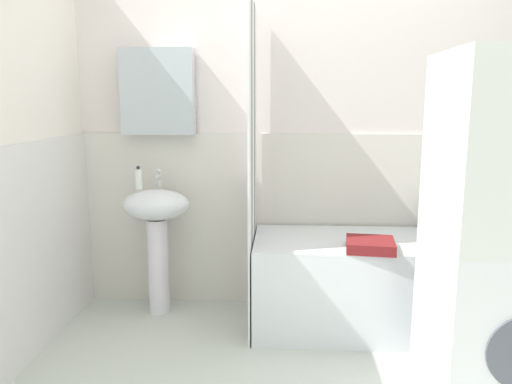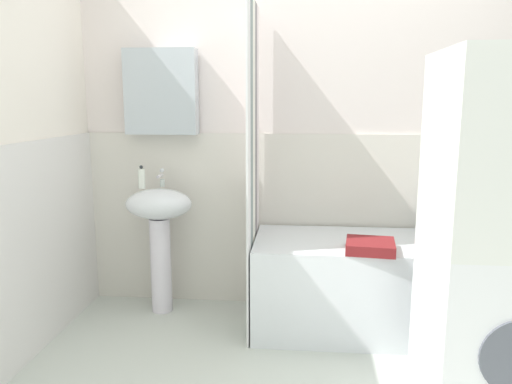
{
  "view_description": "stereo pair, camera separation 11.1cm",
  "coord_description": "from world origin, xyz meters",
  "px_view_note": "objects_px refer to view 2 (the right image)",
  "views": [
    {
      "loc": [
        -0.16,
        -2.13,
        1.42
      ],
      "look_at": [
        -0.33,
        0.76,
        0.89
      ],
      "focal_mm": 35.01,
      "sensor_mm": 36.0,
      "label": 1
    },
    {
      "loc": [
        -0.05,
        -2.12,
        1.42
      ],
      "look_at": [
        -0.33,
        0.76,
        0.89
      ],
      "focal_mm": 35.01,
      "sensor_mm": 36.0,
      "label": 2
    }
  ],
  "objects_px": {
    "washer_dryer_stack": "(499,244)",
    "lotion_bottle": "(462,220)",
    "soap_dispenser": "(142,178)",
    "sink": "(159,222)",
    "towel_folded": "(370,246)",
    "conditioner_bottle": "(431,219)",
    "bathtub": "(370,285)",
    "shampoo_bottle": "(447,215)"
  },
  "relations": [
    {
      "from": "washer_dryer_stack",
      "to": "lotion_bottle",
      "type": "bearing_deg",
      "value": 80.13
    },
    {
      "from": "soap_dispenser",
      "to": "washer_dryer_stack",
      "type": "distance_m",
      "value": 2.16
    },
    {
      "from": "sink",
      "to": "towel_folded",
      "type": "xyz_separation_m",
      "value": [
        1.33,
        -0.37,
        -0.02
      ]
    },
    {
      "from": "conditioner_bottle",
      "to": "towel_folded",
      "type": "xyz_separation_m",
      "value": [
        -0.45,
        -0.48,
        -0.06
      ]
    },
    {
      "from": "bathtub",
      "to": "conditioner_bottle",
      "type": "relative_size",
      "value": 7.74
    },
    {
      "from": "lotion_bottle",
      "to": "shampoo_bottle",
      "type": "xyz_separation_m",
      "value": [
        -0.1,
        0.0,
        0.03
      ]
    },
    {
      "from": "soap_dispenser",
      "to": "bathtub",
      "type": "bearing_deg",
      "value": -6.34
    },
    {
      "from": "conditioner_bottle",
      "to": "soap_dispenser",
      "type": "bearing_deg",
      "value": -177.31
    },
    {
      "from": "bathtub",
      "to": "conditioner_bottle",
      "type": "height_order",
      "value": "conditioner_bottle"
    },
    {
      "from": "sink",
      "to": "washer_dryer_stack",
      "type": "bearing_deg",
      "value": -29.29
    },
    {
      "from": "soap_dispenser",
      "to": "towel_folded",
      "type": "distance_m",
      "value": 1.53
    },
    {
      "from": "lotion_bottle",
      "to": "shampoo_bottle",
      "type": "distance_m",
      "value": 0.1
    },
    {
      "from": "soap_dispenser",
      "to": "towel_folded",
      "type": "height_order",
      "value": "soap_dispenser"
    },
    {
      "from": "soap_dispenser",
      "to": "conditioner_bottle",
      "type": "relative_size",
      "value": 0.83
    },
    {
      "from": "bathtub",
      "to": "lotion_bottle",
      "type": "xyz_separation_m",
      "value": [
        0.61,
        0.28,
        0.37
      ]
    },
    {
      "from": "sink",
      "to": "bathtub",
      "type": "distance_m",
      "value": 1.42
    },
    {
      "from": "lotion_bottle",
      "to": "shampoo_bottle",
      "type": "relative_size",
      "value": 0.74
    },
    {
      "from": "conditioner_bottle",
      "to": "shampoo_bottle",
      "type": "bearing_deg",
      "value": 14.15
    },
    {
      "from": "shampoo_bottle",
      "to": "bathtub",
      "type": "bearing_deg",
      "value": -151.55
    },
    {
      "from": "conditioner_bottle",
      "to": "towel_folded",
      "type": "height_order",
      "value": "conditioner_bottle"
    },
    {
      "from": "sink",
      "to": "lotion_bottle",
      "type": "distance_m",
      "value": 1.99
    },
    {
      "from": "lotion_bottle",
      "to": "conditioner_bottle",
      "type": "relative_size",
      "value": 0.92
    },
    {
      "from": "conditioner_bottle",
      "to": "towel_folded",
      "type": "distance_m",
      "value": 0.66
    },
    {
      "from": "soap_dispenser",
      "to": "washer_dryer_stack",
      "type": "bearing_deg",
      "value": -28.24
    },
    {
      "from": "sink",
      "to": "towel_folded",
      "type": "relative_size",
      "value": 3.13
    },
    {
      "from": "shampoo_bottle",
      "to": "conditioner_bottle",
      "type": "relative_size",
      "value": 1.24
    },
    {
      "from": "shampoo_bottle",
      "to": "conditioner_bottle",
      "type": "bearing_deg",
      "value": -165.85
    },
    {
      "from": "shampoo_bottle",
      "to": "towel_folded",
      "type": "xyz_separation_m",
      "value": [
        -0.56,
        -0.5,
        -0.08
      ]
    },
    {
      "from": "soap_dispenser",
      "to": "bathtub",
      "type": "xyz_separation_m",
      "value": [
        1.49,
        -0.17,
        -0.63
      ]
    },
    {
      "from": "sink",
      "to": "washer_dryer_stack",
      "type": "height_order",
      "value": "washer_dryer_stack"
    },
    {
      "from": "sink",
      "to": "conditioner_bottle",
      "type": "distance_m",
      "value": 1.79
    },
    {
      "from": "sink",
      "to": "shampoo_bottle",
      "type": "distance_m",
      "value": 1.9
    },
    {
      "from": "lotion_bottle",
      "to": "conditioner_bottle",
      "type": "xyz_separation_m",
      "value": [
        -0.2,
        -0.03,
        0.01
      ]
    },
    {
      "from": "sink",
      "to": "conditioner_bottle",
      "type": "relative_size",
      "value": 4.58
    },
    {
      "from": "soap_dispenser",
      "to": "conditioner_bottle",
      "type": "height_order",
      "value": "soap_dispenser"
    },
    {
      "from": "shampoo_bottle",
      "to": "sink",
      "type": "bearing_deg",
      "value": -175.9
    },
    {
      "from": "towel_folded",
      "to": "washer_dryer_stack",
      "type": "xyz_separation_m",
      "value": [
        0.45,
        -0.63,
        0.21
      ]
    },
    {
      "from": "lotion_bottle",
      "to": "towel_folded",
      "type": "xyz_separation_m",
      "value": [
        -0.65,
        -0.5,
        -0.05
      ]
    },
    {
      "from": "washer_dryer_stack",
      "to": "towel_folded",
      "type": "bearing_deg",
      "value": 125.59
    },
    {
      "from": "bathtub",
      "to": "lotion_bottle",
      "type": "distance_m",
      "value": 0.77
    },
    {
      "from": "shampoo_bottle",
      "to": "conditioner_bottle",
      "type": "distance_m",
      "value": 0.11
    },
    {
      "from": "shampoo_bottle",
      "to": "towel_folded",
      "type": "height_order",
      "value": "shampoo_bottle"
    }
  ]
}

